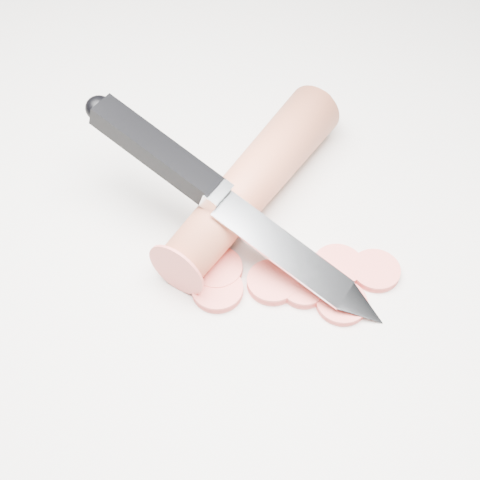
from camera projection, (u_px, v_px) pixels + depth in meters
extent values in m
plane|color=beige|center=(280.00, 223.00, 0.51)|extent=(2.40, 2.40, 0.00)
cylinder|color=#BD5939|center=(253.00, 181.00, 0.50)|extent=(0.16, 0.17, 0.04)
cylinder|color=#E1574D|center=(217.00, 290.00, 0.47)|extent=(0.04, 0.04, 0.01)
cylinder|color=#E1574D|center=(338.00, 266.00, 0.48)|extent=(0.04, 0.04, 0.01)
cylinder|color=#E1574D|center=(375.00, 271.00, 0.48)|extent=(0.04, 0.04, 0.01)
cylinder|color=#E1574D|center=(272.00, 282.00, 0.47)|extent=(0.04, 0.04, 0.01)
cylinder|color=#E1574D|center=(303.00, 288.00, 0.47)|extent=(0.03, 0.03, 0.01)
cylinder|color=#E1574D|center=(217.00, 269.00, 0.48)|extent=(0.04, 0.04, 0.01)
cylinder|color=#E1574D|center=(342.00, 303.00, 0.46)|extent=(0.04, 0.04, 0.01)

